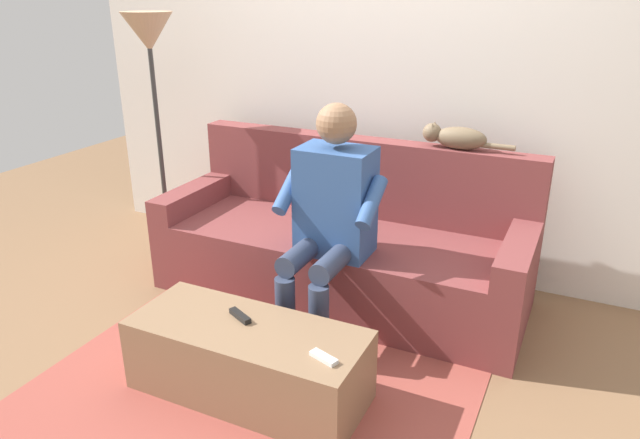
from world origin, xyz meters
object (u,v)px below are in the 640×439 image
Objects in this scene: cat_on_backrest at (456,137)px; floor_lamp at (150,49)px; person_solo_seated at (330,211)px; remote_black at (240,316)px; coffee_table at (248,360)px; couch at (343,248)px; remote_white at (324,357)px.

cat_on_backrest is 1.93m from floor_lamp.
person_solo_seated is 0.71m from remote_black.
cat_on_backrest is 1.53m from remote_black.
cat_on_backrest is at bearing -112.21° from coffee_table.
cat_on_backrest is at bearing -124.47° from person_solo_seated.
cat_on_backrest reaches higher than couch.
remote_white is 0.90× the size of remote_black.
remote_white is at bearing 84.32° from cat_on_backrest.
floor_lamp is at bearing -39.44° from coffee_table.
coffee_table is 1.63m from cat_on_backrest.
person_solo_seated is at bearing 103.27° from couch.
coffee_table is 7.70× the size of remote_black.
cat_on_backrest is at bearing -77.03° from remote_white.
person_solo_seated is at bearing -97.69° from coffee_table.
couch is 0.54m from person_solo_seated.
cat_on_backrest is 0.32× the size of floor_lamp.
coffee_table is 2.09m from floor_lamp.
coffee_table is 0.83m from person_solo_seated.
couch reaches higher than remote_black.
coffee_table is at bearing 90.00° from couch.
couch is at bearing -90.00° from coffee_table.
floor_lamp is (1.42, -0.42, 0.69)m from person_solo_seated.
person_solo_seated is 0.76× the size of floor_lamp.
floor_lamp is at bearing -1.76° from couch.
floor_lamp is (1.73, -1.17, 1.00)m from remote_white.
remote_black is 1.92m from floor_lamp.
couch is 1.01m from remote_black.
couch is at bearing -76.73° from person_solo_seated.
remote_white is 0.48m from remote_black.
couch is 4.19× the size of cat_on_backrest.
coffee_table is at bearing 8.28° from remote_white.
remote_black is at bearing -37.04° from coffee_table.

